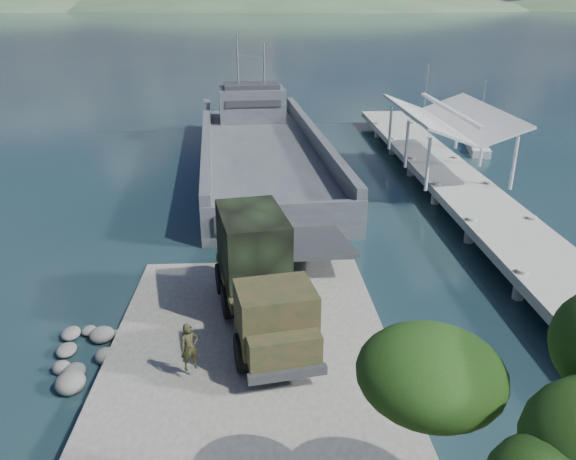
# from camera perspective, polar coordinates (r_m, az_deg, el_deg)

# --- Properties ---
(ground) EXTENTS (1400.00, 1400.00, 0.00)m
(ground) POSITION_cam_1_polar(r_m,az_deg,el_deg) (20.38, -3.79, -13.38)
(ground) COLOR #182F3A
(ground) RESTS_ON ground
(boat_ramp) EXTENTS (10.00, 18.00, 0.50)m
(boat_ramp) POSITION_cam_1_polar(r_m,az_deg,el_deg) (19.43, -3.83, -14.51)
(boat_ramp) COLOR slate
(boat_ramp) RESTS_ON ground
(shoreline_rocks) EXTENTS (3.20, 5.60, 0.90)m
(shoreline_rocks) POSITION_cam_1_polar(r_m,az_deg,el_deg) (21.81, -20.69, -12.32)
(shoreline_rocks) COLOR #61615E
(shoreline_rocks) RESTS_ON ground
(distant_headlands) EXTENTS (1000.00, 240.00, 48.00)m
(distant_headlands) POSITION_cam_1_polar(r_m,az_deg,el_deg) (578.75, 1.92, 21.40)
(distant_headlands) COLOR #375132
(distant_headlands) RESTS_ON ground
(pier) EXTENTS (6.40, 44.00, 6.10)m
(pier) POSITION_cam_1_polar(r_m,az_deg,el_deg) (38.86, 16.00, 6.26)
(pier) COLOR #A7A59D
(pier) RESTS_ON ground
(landing_craft) EXTENTS (10.77, 34.42, 10.09)m
(landing_craft) POSITION_cam_1_polar(r_m,az_deg,el_deg) (42.50, -2.69, 7.39)
(landing_craft) COLOR #3E444A
(landing_craft) RESTS_ON ground
(military_truck) EXTENTS (3.95, 8.58, 3.83)m
(military_truck) POSITION_cam_1_polar(r_m,az_deg,el_deg) (20.93, -2.90, -4.57)
(military_truck) COLOR black
(military_truck) RESTS_ON boat_ramp
(soldier) EXTENTS (0.71, 0.61, 1.63)m
(soldier) POSITION_cam_1_polar(r_m,az_deg,el_deg) (18.63, -9.89, -12.61)
(soldier) COLOR #22311B
(soldier) RESTS_ON boat_ramp
(sailboat_near) EXTENTS (2.40, 5.09, 5.98)m
(sailboat_near) POSITION_cam_1_polar(r_m,az_deg,el_deg) (49.88, 18.68, 7.92)
(sailboat_near) COLOR silver
(sailboat_near) RESTS_ON ground
(sailboat_far) EXTENTS (2.33, 5.26, 6.19)m
(sailboat_far) POSITION_cam_1_polar(r_m,az_deg,el_deg) (59.07, 13.58, 10.63)
(sailboat_far) COLOR silver
(sailboat_far) RESTS_ON ground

